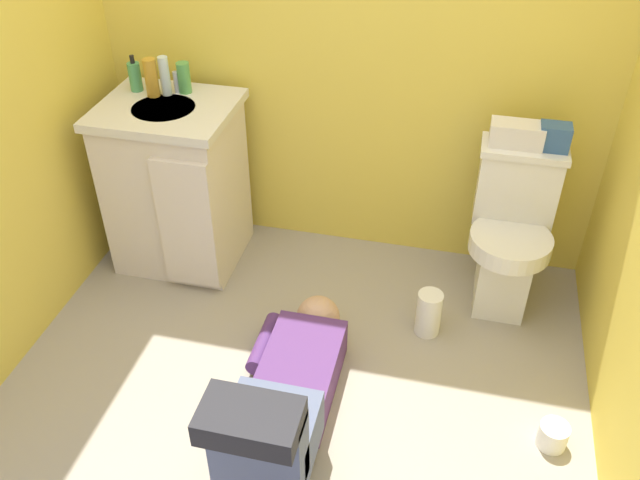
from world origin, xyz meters
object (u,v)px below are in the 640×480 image
at_px(faucet, 176,82).
at_px(paper_towel_roll, 429,313).
at_px(bottle_green, 184,78).
at_px(person_plumber, 284,394).
at_px(tissue_box, 517,134).
at_px(bottle_amber, 151,78).
at_px(soap_dispenser, 135,76).
at_px(bottle_clear, 165,76).
at_px(toilet, 510,232).
at_px(vanity_cabinet, 177,184).
at_px(toilet_paper_roll, 553,435).
at_px(toiletry_bag, 555,137).

distance_m(faucet, paper_towel_roll, 1.53).
distance_m(bottle_green, paper_towel_roll, 1.52).
distance_m(person_plumber, paper_towel_roll, 0.79).
height_order(tissue_box, bottle_amber, bottle_amber).
bearing_deg(soap_dispenser, bottle_clear, -3.71).
height_order(toilet, vanity_cabinet, vanity_cabinet).
bearing_deg(faucet, tissue_box, -0.65).
bearing_deg(person_plumber, vanity_cabinet, 130.47).
relative_size(soap_dispenser, toilet_paper_roll, 1.51).
bearing_deg(bottle_clear, bottle_green, 30.00).
bearing_deg(toilet_paper_roll, vanity_cabinet, 156.37).
bearing_deg(toiletry_bag, soap_dispenser, -179.92).
bearing_deg(bottle_clear, tissue_box, 0.47).
bearing_deg(vanity_cabinet, soap_dispenser, 146.90).
bearing_deg(person_plumber, tissue_box, 55.21).
distance_m(toiletry_bag, bottle_amber, 1.76).
xyz_separation_m(soap_dispenser, toilet_paper_roll, (1.96, -0.90, -0.84)).
distance_m(toilet, toiletry_bag, 0.46).
bearing_deg(bottle_amber, person_plumber, -48.97).
xyz_separation_m(bottle_clear, paper_towel_roll, (1.29, -0.40, -0.80)).
bearing_deg(toilet, faucet, 176.04).
height_order(faucet, bottle_amber, bottle_amber).
distance_m(soap_dispenser, bottle_green, 0.23).
bearing_deg(soap_dispenser, person_plumber, -46.91).
height_order(bottle_amber, bottle_green, bottle_amber).
distance_m(toiletry_bag, bottle_green, 1.63).
height_order(toiletry_bag, bottle_clear, bottle_clear).
bearing_deg(toilet_paper_roll, toiletry_bag, 96.92).
xyz_separation_m(tissue_box, soap_dispenser, (-1.70, -0.00, 0.09)).
relative_size(toilet, bottle_clear, 4.24).
relative_size(toiletry_bag, bottle_green, 0.89).
relative_size(vanity_cabinet, bottle_amber, 4.77).
bearing_deg(toilet, vanity_cabinet, -178.59).
bearing_deg(vanity_cabinet, faucet, 91.31).
bearing_deg(bottle_green, faucet, -161.62).
bearing_deg(soap_dispenser, faucet, 6.01).
height_order(paper_towel_roll, toilet_paper_roll, paper_towel_roll).
bearing_deg(tissue_box, toiletry_bag, 0.00).
xyz_separation_m(faucet, bottle_clear, (-0.04, -0.03, 0.04)).
xyz_separation_m(vanity_cabinet, toilet_paper_roll, (1.77, -0.77, -0.37)).
distance_m(vanity_cabinet, paper_towel_roll, 1.32).
xyz_separation_m(faucet, toiletry_bag, (1.66, -0.02, -0.06)).
bearing_deg(paper_towel_roll, faucet, 161.22).
xyz_separation_m(toiletry_bag, toilet_paper_roll, (0.11, -0.90, -0.76)).
xyz_separation_m(vanity_cabinet, bottle_clear, (-0.04, 0.12, 0.49)).
distance_m(toiletry_bag, bottle_clear, 1.70).
height_order(soap_dispenser, toilet_paper_roll, soap_dispenser).
xyz_separation_m(faucet, soap_dispenser, (-0.19, -0.02, 0.02)).
bearing_deg(bottle_clear, bottle_amber, -154.08).
bearing_deg(tissue_box, paper_towel_roll, -121.88).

